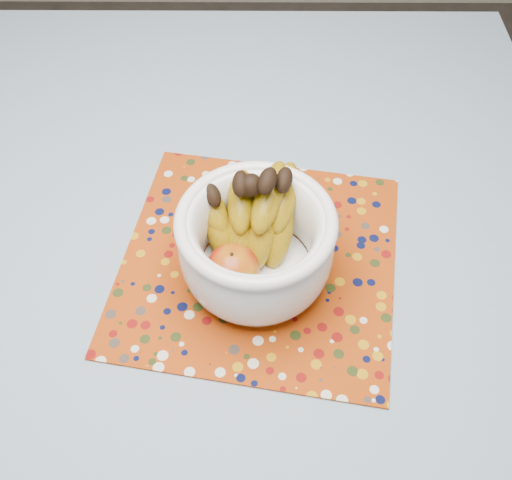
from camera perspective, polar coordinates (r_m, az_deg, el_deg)
table at (r=1.08m, az=-4.96°, el=-1.73°), size 1.20×1.20×0.75m
tablecloth at (r=1.01m, az=-5.27°, el=1.01°), size 1.32×1.32×0.01m
placemat at (r=0.96m, az=0.26°, el=-1.95°), size 0.50×0.50×0.00m
fruit_bowl at (r=0.88m, az=-0.15°, el=0.55°), size 0.24×0.25×0.19m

